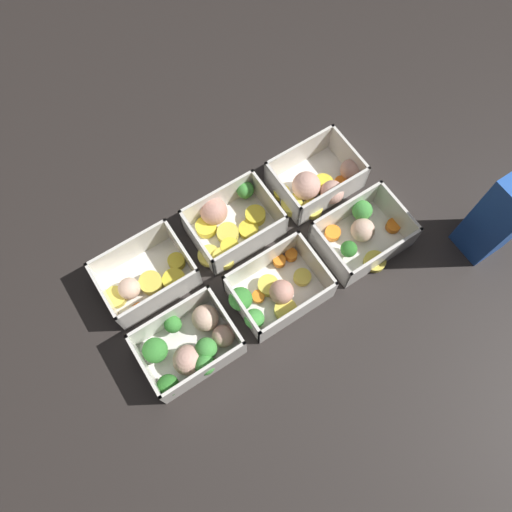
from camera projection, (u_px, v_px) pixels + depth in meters
name	position (u px, v px, depth m)	size (l,w,h in m)	color
ground_plane	(256.00, 261.00, 0.86)	(4.00, 4.00, 0.00)	#282321
container_near_left	(318.00, 183.00, 0.89)	(0.18, 0.12, 0.06)	silver
container_near_center	(229.00, 223.00, 0.86)	(0.16, 0.13, 0.06)	silver
container_near_right	(146.00, 279.00, 0.82)	(0.16, 0.11, 0.06)	silver
container_far_left	(362.00, 234.00, 0.85)	(0.15, 0.12, 0.06)	silver
container_far_center	(273.00, 292.00, 0.81)	(0.16, 0.11, 0.06)	silver
container_far_right	(190.00, 347.00, 0.78)	(0.15, 0.11, 0.06)	silver
juice_carton	(500.00, 217.00, 0.78)	(0.07, 0.07, 0.20)	blue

